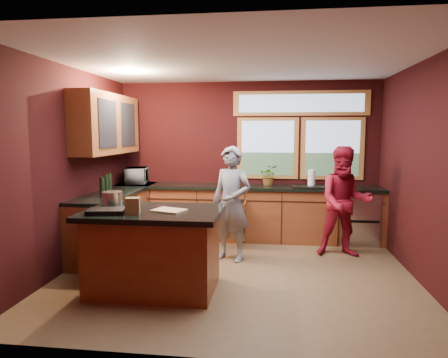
% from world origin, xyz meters
% --- Properties ---
extents(floor, '(4.50, 4.50, 0.00)m').
position_xyz_m(floor, '(0.00, 0.00, 0.00)').
color(floor, brown).
rests_on(floor, ground).
extents(room_shell, '(4.52, 4.02, 2.71)m').
position_xyz_m(room_shell, '(-0.60, 0.32, 1.80)').
color(room_shell, black).
rests_on(room_shell, ground).
extents(back_counter, '(4.50, 0.64, 0.93)m').
position_xyz_m(back_counter, '(0.20, 1.70, 0.46)').
color(back_counter, maroon).
rests_on(back_counter, floor).
extents(left_counter, '(0.64, 2.30, 0.93)m').
position_xyz_m(left_counter, '(-1.95, 0.85, 0.47)').
color(left_counter, maroon).
rests_on(left_counter, floor).
extents(island, '(1.55, 1.05, 0.95)m').
position_xyz_m(island, '(-0.90, -0.66, 0.48)').
color(island, maroon).
rests_on(island, floor).
extents(person_grey, '(0.70, 0.59, 1.64)m').
position_xyz_m(person_grey, '(-0.13, 0.56, 0.82)').
color(person_grey, slate).
rests_on(person_grey, floor).
extents(person_red, '(0.80, 0.62, 1.63)m').
position_xyz_m(person_red, '(1.51, 0.94, 0.81)').
color(person_red, maroon).
rests_on(person_red, floor).
extents(microwave, '(0.44, 0.57, 0.28)m').
position_xyz_m(microwave, '(-1.92, 1.69, 1.07)').
color(microwave, '#999999').
rests_on(microwave, left_counter).
extents(potted_plant, '(0.31, 0.27, 0.35)m').
position_xyz_m(potted_plant, '(0.38, 1.75, 1.10)').
color(potted_plant, '#999999').
rests_on(potted_plant, back_counter).
extents(paper_towel, '(0.12, 0.12, 0.28)m').
position_xyz_m(paper_towel, '(1.09, 1.70, 1.07)').
color(paper_towel, white).
rests_on(paper_towel, back_counter).
extents(cutting_board, '(0.41, 0.35, 0.02)m').
position_xyz_m(cutting_board, '(-0.70, -0.71, 0.95)').
color(cutting_board, tan).
rests_on(cutting_board, island).
extents(stock_pot, '(0.24, 0.24, 0.18)m').
position_xyz_m(stock_pot, '(-1.45, -0.51, 1.03)').
color(stock_pot, '#BBBCC1').
rests_on(stock_pot, island).
extents(paper_bag, '(0.17, 0.15, 0.18)m').
position_xyz_m(paper_bag, '(-1.05, -0.91, 1.03)').
color(paper_bag, brown).
rests_on(paper_bag, island).
extents(black_tray, '(0.45, 0.35, 0.05)m').
position_xyz_m(black_tray, '(-1.35, -0.91, 0.97)').
color(black_tray, black).
rests_on(black_tray, island).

